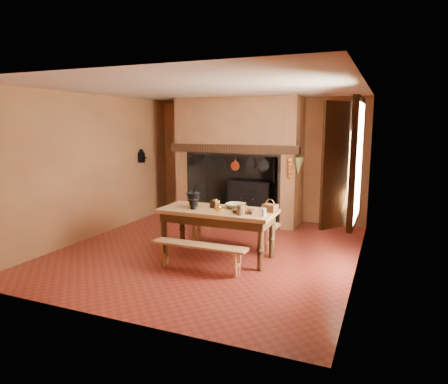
{
  "coord_description": "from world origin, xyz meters",
  "views": [
    {
      "loc": [
        2.88,
        -6.22,
        2.22
      ],
      "look_at": [
        0.16,
        0.3,
        1.01
      ],
      "focal_mm": 32.0,
      "sensor_mm": 36.0,
      "label": 1
    }
  ],
  "objects_px": {
    "coffee_grinder": "(215,204)",
    "work_table": "(218,217)",
    "iron_range": "(251,200)",
    "bench_front": "(200,251)",
    "mixing_bowl": "(236,206)",
    "wicker_basket": "(270,208)"
  },
  "relations": [
    {
      "from": "work_table",
      "to": "wicker_basket",
      "type": "distance_m",
      "value": 0.89
    },
    {
      "from": "iron_range",
      "to": "coffee_grinder",
      "type": "xyz_separation_m",
      "value": [
        0.25,
        -2.66,
        0.41
      ]
    },
    {
      "from": "iron_range",
      "to": "wicker_basket",
      "type": "bearing_deg",
      "value": -65.33
    },
    {
      "from": "wicker_basket",
      "to": "bench_front",
      "type": "bearing_deg",
      "value": -120.4
    },
    {
      "from": "iron_range",
      "to": "mixing_bowl",
      "type": "relative_size",
      "value": 4.79
    },
    {
      "from": "coffee_grinder",
      "to": "work_table",
      "type": "bearing_deg",
      "value": -30.17
    },
    {
      "from": "iron_range",
      "to": "mixing_bowl",
      "type": "xyz_separation_m",
      "value": [
        0.58,
        -2.55,
        0.38
      ]
    },
    {
      "from": "work_table",
      "to": "coffee_grinder",
      "type": "relative_size",
      "value": 10.11
    },
    {
      "from": "bench_front",
      "to": "mixing_bowl",
      "type": "distance_m",
      "value": 1.07
    },
    {
      "from": "mixing_bowl",
      "to": "iron_range",
      "type": "bearing_deg",
      "value": 102.92
    },
    {
      "from": "bench_front",
      "to": "coffee_grinder",
      "type": "height_order",
      "value": "coffee_grinder"
    },
    {
      "from": "work_table",
      "to": "coffee_grinder",
      "type": "bearing_deg",
      "value": 135.5
    },
    {
      "from": "mixing_bowl",
      "to": "coffee_grinder",
      "type": "bearing_deg",
      "value": -161.51
    },
    {
      "from": "coffee_grinder",
      "to": "wicker_basket",
      "type": "height_order",
      "value": "wicker_basket"
    },
    {
      "from": "coffee_grinder",
      "to": "wicker_basket",
      "type": "xyz_separation_m",
      "value": [
        0.94,
        0.05,
        -0.0
      ]
    },
    {
      "from": "mixing_bowl",
      "to": "wicker_basket",
      "type": "bearing_deg",
      "value": -5.36
    },
    {
      "from": "work_table",
      "to": "wicker_basket",
      "type": "bearing_deg",
      "value": 9.27
    },
    {
      "from": "iron_range",
      "to": "mixing_bowl",
      "type": "height_order",
      "value": "iron_range"
    },
    {
      "from": "bench_front",
      "to": "coffee_grinder",
      "type": "xyz_separation_m",
      "value": [
        -0.09,
        0.78,
        0.58
      ]
    },
    {
      "from": "mixing_bowl",
      "to": "wicker_basket",
      "type": "height_order",
      "value": "wicker_basket"
    },
    {
      "from": "bench_front",
      "to": "wicker_basket",
      "type": "bearing_deg",
      "value": 44.29
    },
    {
      "from": "iron_range",
      "to": "coffee_grinder",
      "type": "distance_m",
      "value": 2.7
    }
  ]
}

